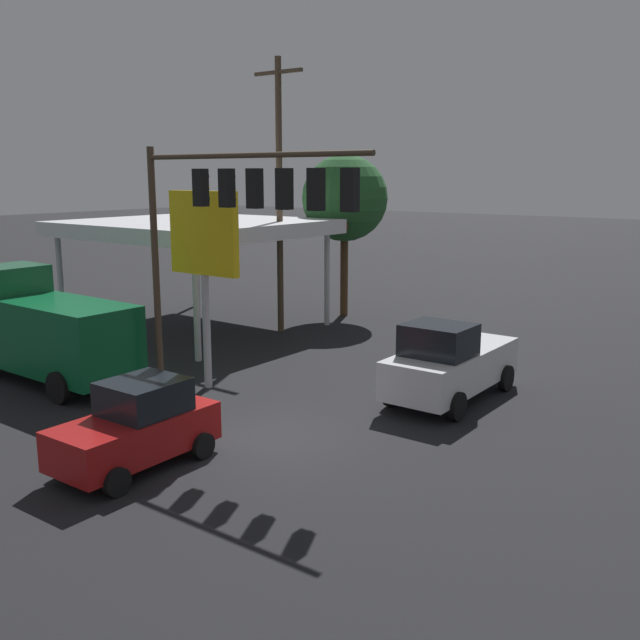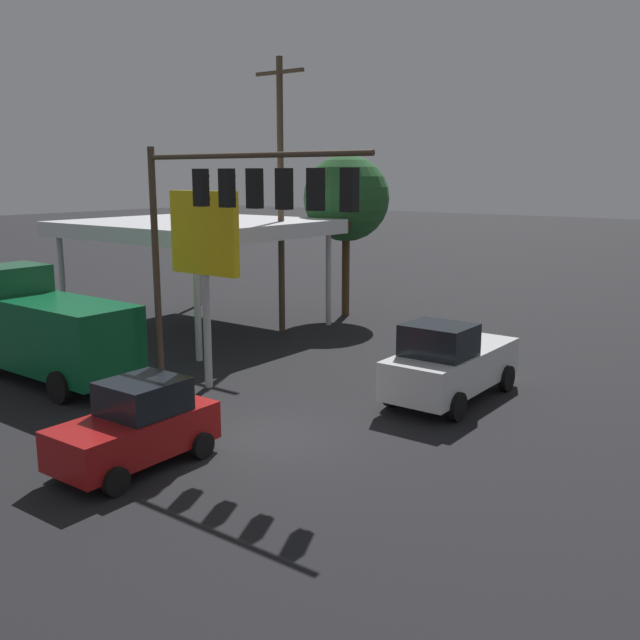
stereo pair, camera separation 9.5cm
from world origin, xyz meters
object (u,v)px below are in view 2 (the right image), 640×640
traffic_signal_assembly (237,208)px  street_tree (346,199)px  utility_pole (281,192)px  hatchback_crossing (137,426)px  pickup_parked (450,363)px  delivery_truck (46,329)px  price_sign (204,243)px

traffic_signal_assembly → street_tree: (5.99, -13.45, -0.25)m
utility_pole → hatchback_crossing: 15.25m
pickup_parked → street_tree: (9.86, -8.72, 4.32)m
delivery_truck → price_sign: bearing=-150.5°
utility_pole → hatchback_crossing: bearing=117.0°
traffic_signal_assembly → utility_pole: size_ratio=0.68×
street_tree → delivery_truck: bearing=84.6°
hatchback_crossing → pickup_parked: bearing=157.6°
traffic_signal_assembly → delivery_truck: 8.47m
price_sign → hatchback_crossing: (-3.16, 5.29, -3.55)m
delivery_truck → utility_pole: bearing=-96.5°
utility_pole → pickup_parked: (-9.97, 4.22, -4.73)m
utility_pole → pickup_parked: utility_pole is taller
hatchback_crossing → street_tree: 19.06m
traffic_signal_assembly → pickup_parked: traffic_signal_assembly is taller
pickup_parked → street_tree: 13.85m
delivery_truck → street_tree: (-1.39, -14.65, 3.73)m
traffic_signal_assembly → delivery_truck: (7.37, 1.20, -3.98)m
delivery_truck → pickup_parked: 12.73m
price_sign → pickup_parked: 8.12m
hatchback_crossing → utility_pole: bearing=-153.8°
hatchback_crossing → pickup_parked: 9.30m
street_tree → price_sign: bearing=105.2°
utility_pole → hatchback_crossing: size_ratio=2.90×
traffic_signal_assembly → pickup_parked: 7.63m
traffic_signal_assembly → hatchback_crossing: 6.16m
price_sign → delivery_truck: 6.02m
traffic_signal_assembly → utility_pole: 10.83m
traffic_signal_assembly → street_tree: street_tree is taller
traffic_signal_assembly → utility_pole: utility_pole is taller
price_sign → pickup_parked: price_sign is taller
price_sign → pickup_parked: (-6.58, -3.35, -3.38)m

